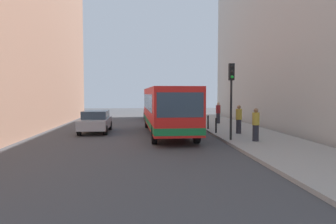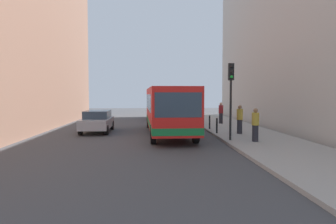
% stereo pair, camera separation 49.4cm
% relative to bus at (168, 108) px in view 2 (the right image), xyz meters
% --- Properties ---
extents(ground_plane, '(80.00, 80.00, 0.00)m').
position_rel_bus_xyz_m(ground_plane, '(-0.40, -2.88, -1.73)').
color(ground_plane, '#424244').
extents(sidewalk, '(4.40, 40.00, 0.15)m').
position_rel_bus_xyz_m(sidewalk, '(5.00, -2.88, -1.65)').
color(sidewalk, '#9E9991').
rests_on(sidewalk, ground).
extents(building_right, '(7.00, 32.00, 17.30)m').
position_rel_bus_xyz_m(building_right, '(11.10, 1.12, 6.92)').
color(building_right, '#BCB7AD').
rests_on(building_right, ground).
extents(bus, '(2.88, 11.10, 3.00)m').
position_rel_bus_xyz_m(bus, '(0.00, 0.00, 0.00)').
color(bus, red).
rests_on(bus, ground).
extents(car_beside_bus, '(1.87, 4.41, 1.48)m').
position_rel_bus_xyz_m(car_beside_bus, '(-4.77, 1.21, -0.94)').
color(car_beside_bus, '#A5A8AD').
rests_on(car_beside_bus, ground).
extents(car_behind_bus, '(2.02, 4.48, 1.48)m').
position_rel_bus_xyz_m(car_behind_bus, '(-0.43, 11.65, -0.94)').
color(car_behind_bus, maroon).
rests_on(car_behind_bus, ground).
extents(traffic_light, '(0.28, 0.33, 4.10)m').
position_rel_bus_xyz_m(traffic_light, '(3.15, -3.90, 1.28)').
color(traffic_light, black).
rests_on(traffic_light, sidewalk).
extents(bollard_near, '(0.11, 0.11, 0.95)m').
position_rel_bus_xyz_m(bollard_near, '(3.05, -0.96, -1.10)').
color(bollard_near, black).
rests_on(bollard_near, sidewalk).
extents(bollard_mid, '(0.11, 0.11, 0.95)m').
position_rel_bus_xyz_m(bollard_mid, '(3.05, 1.41, -1.10)').
color(bollard_mid, black).
rests_on(bollard_mid, sidewalk).
extents(pedestrian_near_signal, '(0.38, 0.38, 1.74)m').
position_rel_bus_xyz_m(pedestrian_near_signal, '(4.31, -4.48, -0.71)').
color(pedestrian_near_signal, '#26262D').
rests_on(pedestrian_near_signal, sidewalk).
extents(pedestrian_mid_sidewalk, '(0.38, 0.38, 1.78)m').
position_rel_bus_xyz_m(pedestrian_mid_sidewalk, '(4.41, -1.31, -0.68)').
color(pedestrian_mid_sidewalk, '#26262D').
rests_on(pedestrian_mid_sidewalk, sidewalk).
extents(pedestrian_far_sidewalk, '(0.38, 0.38, 1.77)m').
position_rel_bus_xyz_m(pedestrian_far_sidewalk, '(4.76, 5.36, -0.69)').
color(pedestrian_far_sidewalk, '#26262D').
rests_on(pedestrian_far_sidewalk, sidewalk).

